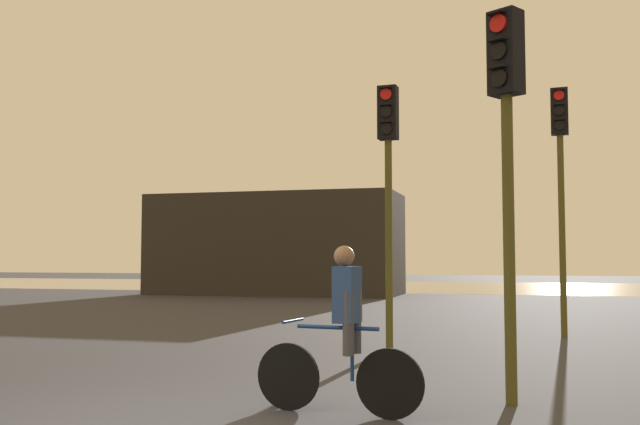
{
  "coord_description": "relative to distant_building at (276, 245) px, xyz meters",
  "views": [
    {
      "loc": [
        3.41,
        -5.49,
        1.5
      ],
      "look_at": [
        0.5,
        5.0,
        2.2
      ],
      "focal_mm": 40.0,
      "sensor_mm": 36.0,
      "label": 1
    }
  ],
  "objects": [
    {
      "name": "cyclist",
      "position": [
        8.17,
        -21.64,
        -1.26
      ],
      "size": [
        1.7,
        0.47,
        1.62
      ],
      "rotation": [
        0.0,
        0.0,
        1.44
      ],
      "color": "black",
      "rests_on": "ground"
    },
    {
      "name": "traffic_light_far_right",
      "position": [
        10.62,
        -14.04,
        1.22
      ],
      "size": [
        0.34,
        0.35,
        4.78
      ],
      "rotation": [
        0.0,
        0.0,
        3.07
      ],
      "color": "#4C4719",
      "rests_on": "ground"
    },
    {
      "name": "distant_building",
      "position": [
        0.0,
        0.0,
        0.0
      ],
      "size": [
        10.35,
        4.0,
        4.16
      ],
      "primitive_type": "cube",
      "color": "#2D2823",
      "rests_on": "ground"
    },
    {
      "name": "water_strip",
      "position": [
        6.39,
        10.0,
        -2.08
      ],
      "size": [
        80.0,
        16.0,
        0.01
      ],
      "primitive_type": "cube",
      "color": "gray",
      "rests_on": "ground"
    },
    {
      "name": "traffic_light_center",
      "position": [
        7.74,
        -16.69,
        0.97
      ],
      "size": [
        0.34,
        0.35,
        4.38
      ],
      "rotation": [
        0.0,
        0.0,
        3.07
      ],
      "color": "#4C4719",
      "rests_on": "ground"
    },
    {
      "name": "traffic_light_near_right",
      "position": [
        9.71,
        -20.71,
        0.79
      ],
      "size": [
        0.4,
        0.42,
        4.11
      ],
      "rotation": [
        0.0,
        0.0,
        2.59
      ],
      "color": "#4C4719",
      "rests_on": "ground"
    }
  ]
}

